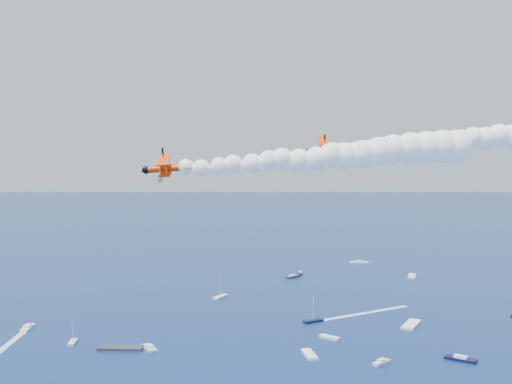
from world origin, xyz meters
The scene contains 6 objects.
biplane_lead centered at (5.85, 37.69, 54.49)m, with size 8.08×9.06×5.46m, color #F93605, non-canonical shape.
biplane_trail centered at (-3.04, 3.38, 51.23)m, with size 8.10×9.08×5.47m, color #EF4105, non-canonical shape.
smoke_trail_lead centered at (25.14, 53.75, 56.36)m, with size 39.60×33.93×9.38m, color white, non-canonical shape.
smoke_trail_trail centered at (15.93, 19.82, 53.10)m, with size 39.05×34.59×9.38m, color white, non-canonical shape.
spectator_boats centered at (1.00, 106.17, 0.35)m, with size 231.28×198.76×0.70m.
boat_wakes centered at (-24.01, 76.84, 0.03)m, with size 155.09×133.85×0.04m.
Camera 1 is at (67.46, -62.11, 52.40)m, focal length 41.41 mm.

